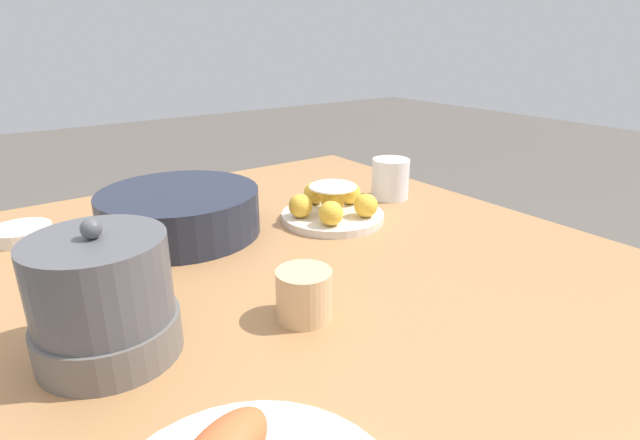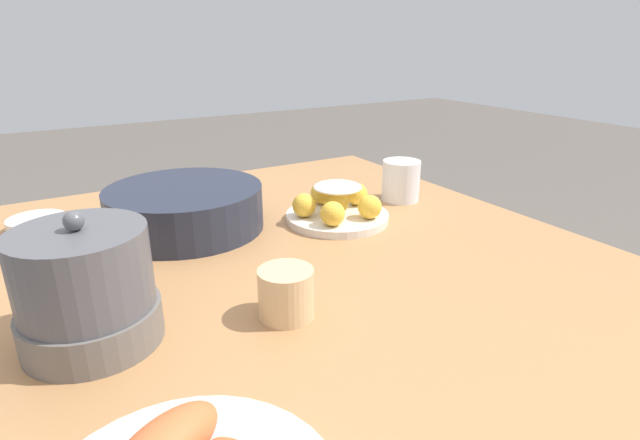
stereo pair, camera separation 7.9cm
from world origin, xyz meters
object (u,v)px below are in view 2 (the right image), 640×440
object	(u,v)px
serving_bowl	(185,207)
sauce_bowl	(37,223)
cup_far	(286,293)
cup_near	(401,181)
warming_pot	(86,289)
dining_table	(300,306)
cake_plate	(337,207)

from	to	relation	value
serving_bowl	sauce_bowl	bearing A→B (deg)	60.37
cup_far	cup_near	bearing A→B (deg)	-55.34
warming_pot	dining_table	bearing A→B (deg)	-78.50
sauce_bowl	cup_far	world-z (taller)	cup_far
warming_pot	cup_far	bearing A→B (deg)	-106.79
cup_far	sauce_bowl	bearing A→B (deg)	27.22
sauce_bowl	cake_plate	bearing A→B (deg)	-115.76
cup_near	cup_far	size ratio (longest dim) A/B	1.21
serving_bowl	cup_far	xyz separation A→B (m)	(-0.40, -0.02, -0.01)
warming_pot	serving_bowl	bearing A→B (deg)	-33.81
dining_table	serving_bowl	distance (m)	0.31
serving_bowl	cup_far	distance (m)	0.40
dining_table	cup_far	xyz separation A→B (m)	(-0.14, 0.10, 0.12)
cake_plate	cup_far	bearing A→B (deg)	136.87
cup_far	dining_table	bearing A→B (deg)	-34.41
serving_bowl	cup_far	bearing A→B (deg)	-177.02
serving_bowl	cup_near	world-z (taller)	cup_near
cake_plate	serving_bowl	distance (m)	0.31
cup_near	cup_far	bearing A→B (deg)	124.66
cup_near	warming_pot	size ratio (longest dim) A/B	0.53
cake_plate	serving_bowl	world-z (taller)	serving_bowl
serving_bowl	dining_table	bearing A→B (deg)	-155.61
sauce_bowl	cup_far	distance (m)	0.61
dining_table	cake_plate	world-z (taller)	cake_plate
serving_bowl	sauce_bowl	world-z (taller)	serving_bowl
cake_plate	warming_pot	xyz separation A→B (m)	(-0.21, 0.50, 0.05)
cake_plate	sauce_bowl	xyz separation A→B (m)	(0.26, 0.54, -0.01)
serving_bowl	cup_near	bearing A→B (deg)	-98.59
serving_bowl	warming_pot	xyz separation A→B (m)	(-0.33, 0.22, 0.03)
cup_near	sauce_bowl	bearing A→B (deg)	73.51
cake_plate	sauce_bowl	bearing A→B (deg)	64.24
cake_plate	cup_near	distance (m)	0.21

